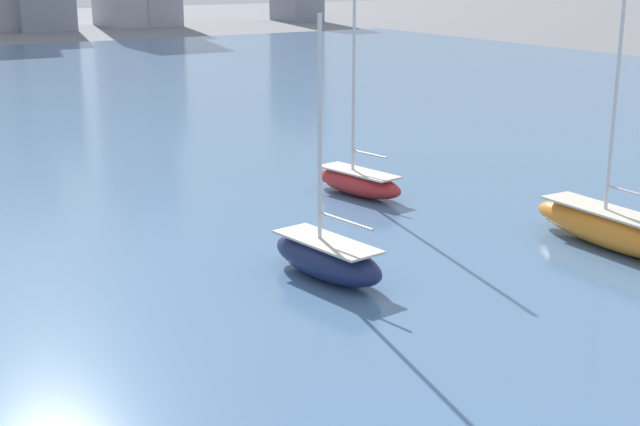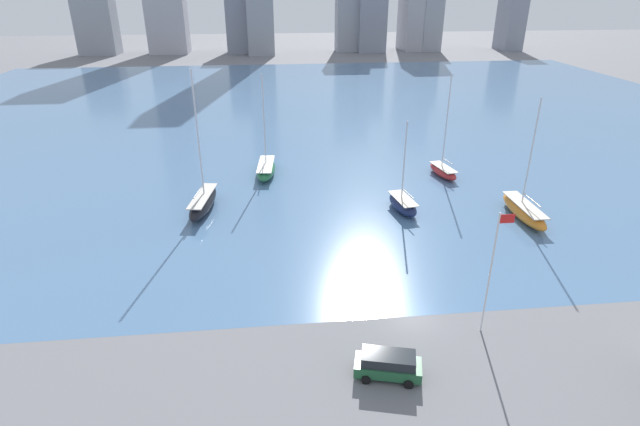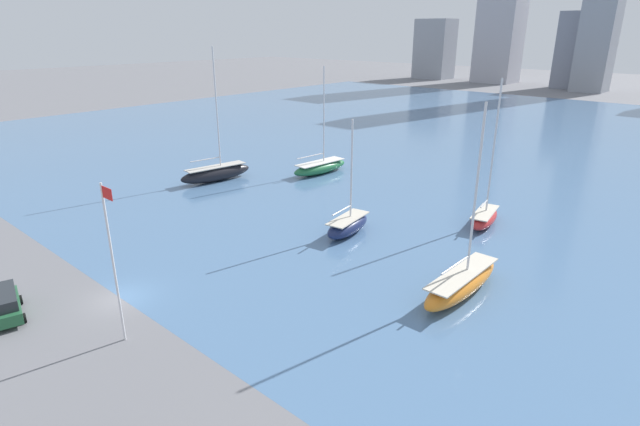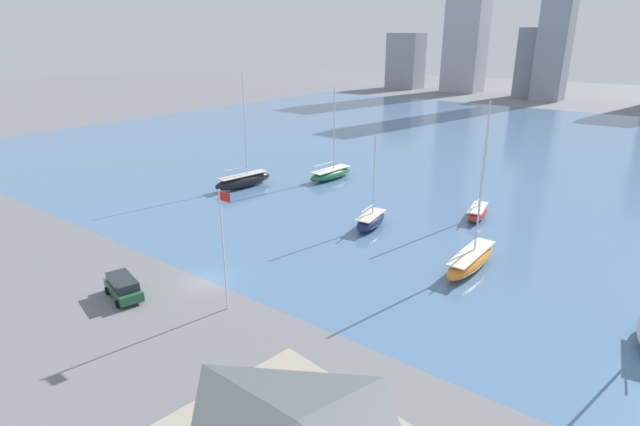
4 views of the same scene
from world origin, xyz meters
The scene contains 3 objects.
sailboat_orange centered at (18.27, 17.13, 0.98)m, with size 2.39×9.91×14.01m.
sailboat_navy centered at (4.72, 20.65, 0.93)m, with size 3.17×6.66×10.95m.
sailboat_red centered at (13.49, 31.60, 0.89)m, with size 3.21×6.74×14.32m.
Camera 1 is at (-13.78, -9.69, 12.92)m, focal length 50.00 mm.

